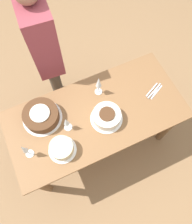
# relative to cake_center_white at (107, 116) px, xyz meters

# --- Properties ---
(ground_plane) EXTENTS (12.00, 12.00, 0.00)m
(ground_plane) POSITION_rel_cake_center_white_xyz_m (0.06, -0.07, -0.81)
(ground_plane) COLOR #8E6B47
(dining_table) EXTENTS (1.49, 0.71, 0.76)m
(dining_table) POSITION_rel_cake_center_white_xyz_m (0.06, -0.07, -0.18)
(dining_table) COLOR brown
(dining_table) RESTS_ON ground_plane
(cake_center_white) EXTENTS (0.27, 0.27, 0.11)m
(cake_center_white) POSITION_rel_cake_center_white_xyz_m (0.00, 0.00, 0.00)
(cake_center_white) COLOR white
(cake_center_white) RESTS_ON dining_table
(cake_front_chocolate) EXTENTS (0.33, 0.33, 0.11)m
(cake_front_chocolate) POSITION_rel_cake_center_white_xyz_m (0.47, -0.22, 0.00)
(cake_front_chocolate) COLOR white
(cake_front_chocolate) RESTS_ON dining_table
(cake_back_decorated) EXTENTS (0.22, 0.22, 0.10)m
(cake_back_decorated) POSITION_rel_cake_center_white_xyz_m (0.42, 0.09, 0.00)
(cake_back_decorated) COLOR white
(cake_back_decorated) RESTS_ON dining_table
(wine_glass_near) EXTENTS (0.06, 0.06, 0.23)m
(wine_glass_near) POSITION_rel_cake_center_white_xyz_m (0.66, 0.02, 0.10)
(wine_glass_near) COLOR silver
(wine_glass_near) RESTS_ON dining_table
(wine_glass_far) EXTENTS (0.07, 0.07, 0.18)m
(wine_glass_far) POSITION_rel_cake_center_white_xyz_m (0.31, -0.06, 0.07)
(wine_glass_far) COLOR silver
(wine_glass_far) RESTS_ON dining_table
(wine_glass_extra) EXTENTS (0.06, 0.06, 0.22)m
(wine_glass_extra) POSITION_rel_cake_center_white_xyz_m (-0.05, -0.25, 0.10)
(wine_glass_extra) COLOR silver
(wine_glass_extra) RESTS_ON dining_table
(fork_pile) EXTENTS (0.19, 0.12, 0.01)m
(fork_pile) POSITION_rel_cake_center_white_xyz_m (-0.49, -0.05, -0.04)
(fork_pile) COLOR silver
(fork_pile) RESTS_ON dining_table
(person_cutting) EXTENTS (0.25, 0.42, 1.56)m
(person_cutting) POSITION_rel_cake_center_white_xyz_m (0.23, -0.75, 0.12)
(person_cutting) COLOR #4C4238
(person_cutting) RESTS_ON ground_plane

